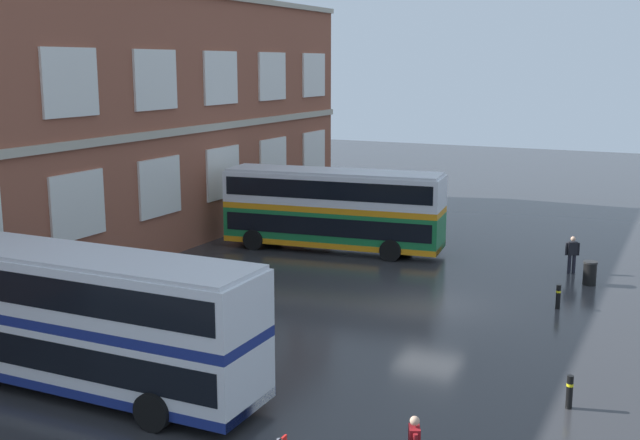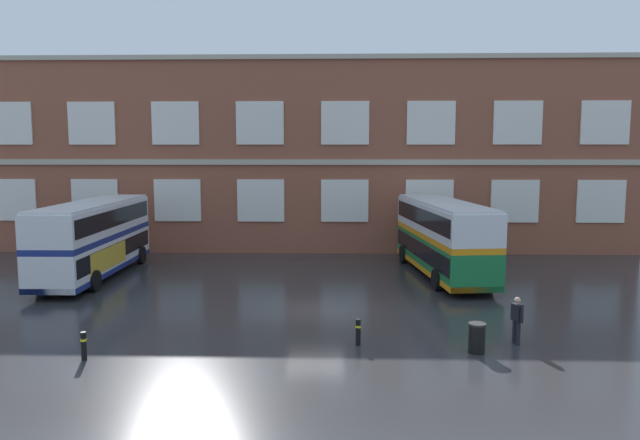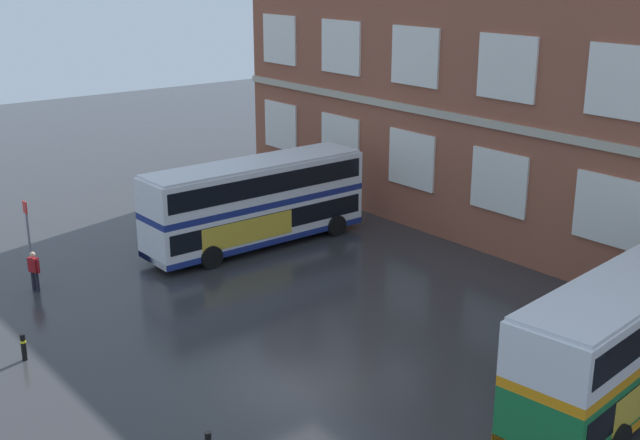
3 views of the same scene
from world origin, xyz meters
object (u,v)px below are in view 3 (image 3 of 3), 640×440
Objects in this scene: bus_stand_flag at (27,224)px; safety_bollard_west at (24,347)px; double_decker_middle at (633,334)px; second_passenger at (34,270)px; double_decker_near at (256,202)px.

safety_bollard_west is (9.70, -3.70, -1.14)m from bus_stand_flag.
bus_stand_flag is (-23.73, -9.99, -0.51)m from double_decker_middle.
second_passenger is 0.63× the size of bus_stand_flag.
second_passenger is at bearing -150.49° from double_decker_middle.
double_decker_near is 11.61× the size of safety_bollard_west.
double_decker_near is 13.74m from safety_bollard_west.
safety_bollard_west is (4.82, -12.76, -1.66)m from double_decker_near.
double_decker_near is at bearing 61.71° from bus_stand_flag.
double_decker_middle is at bearing 22.83° from bus_stand_flag.
double_decker_near is 4.08× the size of bus_stand_flag.
double_decker_middle is at bearing 2.82° from double_decker_near.
bus_stand_flag reaches higher than second_passenger.
double_decker_near is 10.38m from second_passenger.
bus_stand_flag is at bearing 159.14° from safety_bollard_west.
second_passenger is at bearing 156.54° from safety_bollard_west.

